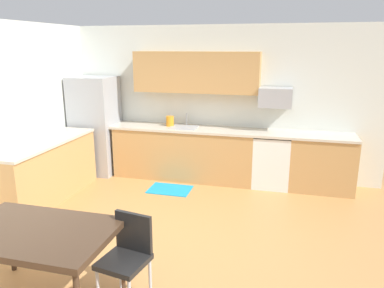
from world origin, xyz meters
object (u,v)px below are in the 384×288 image
refrigerator (96,125)px  kettle (170,122)px  oven_range (272,160)px  dining_table (35,236)px  microwave (275,97)px  chair_near_table (128,253)px

refrigerator → kettle: 1.43m
oven_range → dining_table: size_ratio=0.65×
oven_range → microwave: bearing=90.0°
refrigerator → microwave: refrigerator is taller
oven_range → kettle: size_ratio=4.55×
refrigerator → microwave: size_ratio=3.34×
refrigerator → kettle: bearing=5.2°
chair_near_table → dining_table: bearing=-162.3°
microwave → dining_table: 4.29m
kettle → microwave: bearing=1.6°
chair_near_table → refrigerator: bearing=122.4°
oven_range → dining_table: oven_range is taller
refrigerator → dining_table: (1.34, -3.58, -0.20)m
microwave → refrigerator: bearing=-176.8°
microwave → dining_table: (-1.90, -3.76, -0.82)m
dining_table → chair_near_table: 0.84m
kettle → refrigerator: bearing=-174.8°
refrigerator → kettle: refrigerator is taller
refrigerator → chair_near_table: 3.97m
microwave → kettle: size_ratio=2.70×
dining_table → microwave: bearing=63.1°
kettle → oven_range: bearing=-1.6°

